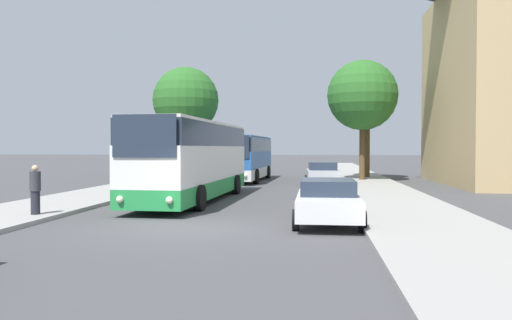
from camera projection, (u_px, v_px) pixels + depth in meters
ground_plane at (192, 228)px, 14.86m from camera, size 300.00×300.00×0.00m
sidewalk_right at (435, 230)px, 14.03m from camera, size 4.00×120.00×0.15m
bus_front at (194, 159)px, 22.49m from camera, size 3.10×11.97×3.55m
bus_middle at (246, 157)px, 36.09m from camera, size 2.95×10.32×3.20m
parked_car_right_near at (328, 200)px, 15.72m from camera, size 2.11×4.45×1.39m
parked_car_right_far at (322, 173)px, 31.55m from camera, size 2.30×4.04×1.49m
pedestrian_walking_back at (35, 190)px, 16.82m from camera, size 0.36×0.36×1.67m
tree_left_near at (186, 100)px, 37.13m from camera, size 4.89×4.89×8.25m
tree_left_far at (184, 123)px, 42.05m from camera, size 4.71×4.71×6.67m
tree_right_near at (367, 97)px, 38.24m from camera, size 4.52×4.52×8.42m
tree_right_mid at (362, 95)px, 35.11m from camera, size 4.93×4.93×8.42m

